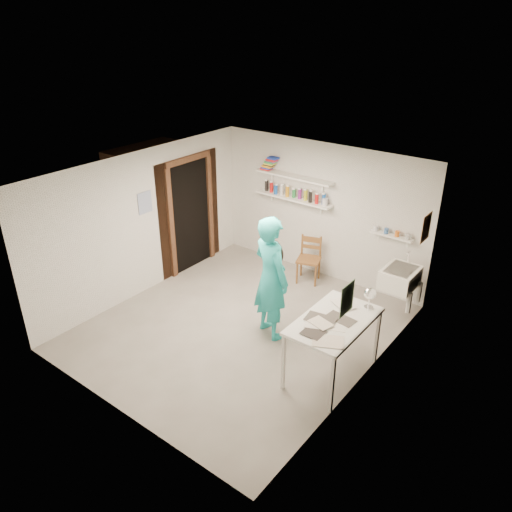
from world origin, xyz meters
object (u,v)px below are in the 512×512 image
Objects in this scene: man at (271,278)px; desk_lamp at (370,293)px; belfast_sink at (400,278)px; wooden_chair at (309,260)px; wall_clock at (276,252)px; work_table at (332,348)px.

man reaches higher than desk_lamp.
belfast_sink reaches higher than wooden_chair.
desk_lamp is at bearing 20.15° from wall_clock.
desk_lamp is (1.48, 0.02, -0.16)m from wall_clock.
work_table is (1.27, -0.50, -0.81)m from wall_clock.
desk_lamp is at bearing 67.58° from work_table.
man is at bearing -51.10° from wall_clock.
man is 11.59× the size of desk_lamp.
work_table is 8.00× the size of desk_lamp.
belfast_sink is at bearing 86.55° from work_table.
wall_clock is 1.49m from desk_lamp.
wall_clock is at bearing -136.04° from belfast_sink.
man reaches higher than belfast_sink.
man is 0.38m from wall_clock.
work_table is (1.19, -0.29, -0.50)m from man.
wall_clock reaches higher than belfast_sink.
belfast_sink is 0.72× the size of wooden_chair.
work_table is at bearing -174.17° from man.
wooden_chair is 2.42m from desk_lamp.
wooden_chair is (-1.70, 0.15, -0.28)m from belfast_sink.
desk_lamp reaches higher than belfast_sink.
desk_lamp is (1.81, -1.46, 0.66)m from wooden_chair.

